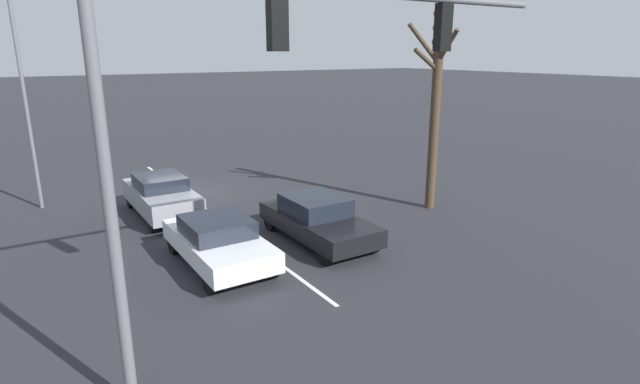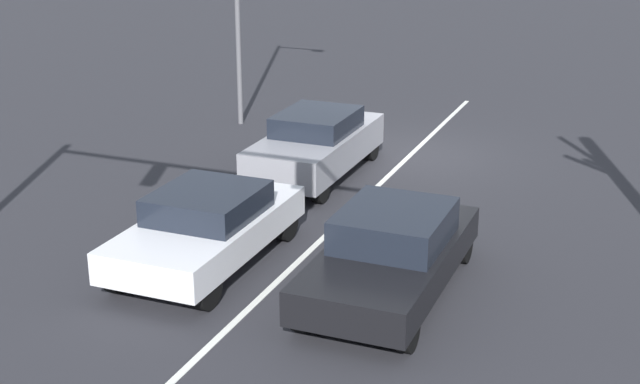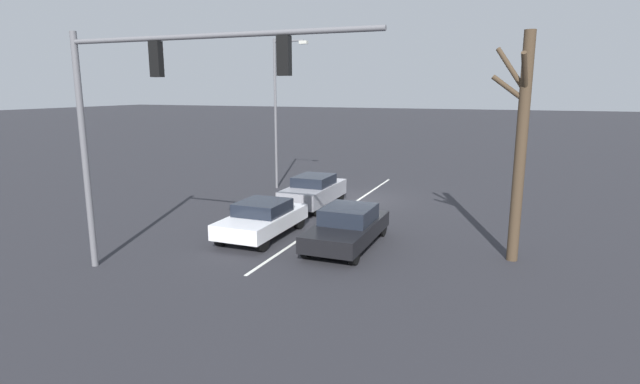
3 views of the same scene
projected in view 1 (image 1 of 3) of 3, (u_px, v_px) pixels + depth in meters
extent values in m
plane|color=#28282D|center=(184.00, 194.00, 21.21)|extent=(240.00, 240.00, 0.00)
cube|color=silver|center=(207.00, 211.00, 18.96)|extent=(0.12, 17.54, 0.01)
cube|color=silver|center=(219.00, 244.00, 14.00)|extent=(1.92, 4.29, 0.55)
cube|color=black|center=(217.00, 226.00, 13.91)|extent=(1.69, 1.89, 0.48)
cube|color=red|center=(214.00, 215.00, 16.02)|extent=(0.24, 0.06, 0.12)
cube|color=red|center=(172.00, 223.00, 15.32)|extent=(0.24, 0.06, 0.12)
cylinder|color=black|center=(270.00, 266.00, 13.25)|extent=(0.22, 0.69, 0.69)
cylinder|color=black|center=(211.00, 281.00, 12.39)|extent=(0.22, 0.69, 0.69)
cylinder|color=black|center=(226.00, 232.00, 15.76)|extent=(0.22, 0.69, 0.69)
cylinder|color=black|center=(174.00, 242.00, 14.90)|extent=(0.22, 0.69, 0.69)
cube|color=black|center=(318.00, 223.00, 15.82)|extent=(1.92, 4.54, 0.56)
cube|color=black|center=(315.00, 205.00, 15.81)|extent=(1.69, 1.98, 0.56)
cube|color=red|center=(301.00, 199.00, 17.94)|extent=(0.24, 0.06, 0.12)
cube|color=red|center=(267.00, 205.00, 17.25)|extent=(0.24, 0.06, 0.12)
cylinder|color=black|center=(372.00, 243.00, 14.93)|extent=(0.22, 0.61, 0.61)
cylinder|color=black|center=(326.00, 255.00, 14.08)|extent=(0.22, 0.61, 0.61)
cylinder|color=black|center=(312.00, 213.00, 17.71)|extent=(0.22, 0.61, 0.61)
cylinder|color=black|center=(270.00, 221.00, 16.86)|extent=(0.22, 0.61, 0.61)
cube|color=gray|center=(162.00, 198.00, 18.25)|extent=(1.80, 4.40, 0.73)
cube|color=black|center=(160.00, 182.00, 18.13)|extent=(1.59, 1.98, 0.46)
cube|color=red|center=(162.00, 178.00, 20.28)|extent=(0.24, 0.06, 0.12)
cube|color=red|center=(130.00, 183.00, 19.63)|extent=(0.24, 0.06, 0.12)
cylinder|color=black|center=(198.00, 216.00, 17.42)|extent=(0.22, 0.62, 0.62)
cylinder|color=black|center=(153.00, 224.00, 16.62)|extent=(0.22, 0.62, 0.62)
cylinder|color=black|center=(170.00, 194.00, 20.08)|extent=(0.22, 0.62, 0.62)
cylinder|color=black|center=(131.00, 200.00, 19.28)|extent=(0.22, 0.62, 0.62)
cylinder|color=slate|center=(109.00, 207.00, 7.52)|extent=(0.20, 0.20, 7.17)
cube|color=black|center=(443.00, 28.00, 10.29)|extent=(0.32, 0.22, 0.95)
sphere|color=red|center=(438.00, 13.00, 10.34)|extent=(0.20, 0.20, 0.20)
sphere|color=#4C420C|center=(437.00, 28.00, 10.42)|extent=(0.20, 0.20, 0.20)
sphere|color=#0A3814|center=(437.00, 42.00, 10.49)|extent=(0.20, 0.20, 0.20)
cube|color=black|center=(277.00, 22.00, 8.29)|extent=(0.32, 0.22, 0.95)
sphere|color=red|center=(272.00, 4.00, 8.35)|extent=(0.20, 0.20, 0.20)
sphere|color=#4C420C|center=(273.00, 22.00, 8.42)|extent=(0.20, 0.20, 0.20)
sphere|color=#0A3814|center=(273.00, 40.00, 8.50)|extent=(0.20, 0.20, 0.20)
cylinder|color=slate|center=(25.00, 101.00, 18.21)|extent=(0.14, 0.14, 8.17)
cylinder|color=#423323|center=(435.00, 113.00, 18.37)|extent=(0.35, 0.35, 7.28)
cylinder|color=#423323|center=(424.00, 43.00, 17.71)|extent=(1.10, 0.82, 1.44)
cylinder|color=#423323|center=(447.00, 46.00, 17.32)|extent=(0.30, 1.07, 1.18)
cylinder|color=#423323|center=(427.00, 60.00, 17.67)|extent=(1.10, 0.34, 0.85)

